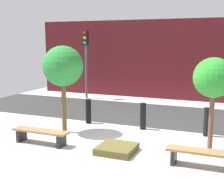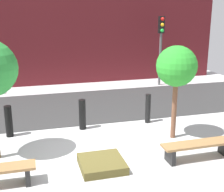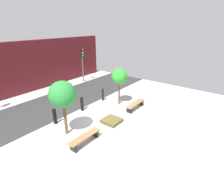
% 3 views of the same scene
% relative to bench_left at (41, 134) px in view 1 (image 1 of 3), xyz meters
% --- Properties ---
extents(ground_plane, '(18.00, 18.00, 0.00)m').
position_rel_bench_left_xyz_m(ground_plane, '(2.40, 1.06, -0.32)').
color(ground_plane, '#AFAFAF').
extents(road_strip, '(18.00, 4.17, 0.01)m').
position_rel_bench_left_xyz_m(road_strip, '(2.40, 5.07, -0.31)').
color(road_strip, '#2E2E2E').
rests_on(road_strip, ground).
extents(building_facade, '(16.20, 0.50, 4.23)m').
position_rel_bench_left_xyz_m(building_facade, '(2.40, 9.07, 1.80)').
color(building_facade, '#511419').
rests_on(building_facade, ground).
extents(bench_left, '(1.81, 0.43, 0.43)m').
position_rel_bench_left_xyz_m(bench_left, '(0.00, 0.00, 0.00)').
color(bench_left, black).
rests_on(bench_left, ground).
extents(bench_right, '(1.88, 0.43, 0.44)m').
position_rel_bench_left_xyz_m(bench_right, '(4.80, 0.00, 0.00)').
color(bench_right, black).
rests_on(bench_right, ground).
extents(planter_bed, '(1.02, 1.04, 0.19)m').
position_rel_bench_left_xyz_m(planter_bed, '(2.40, 0.20, -0.22)').
color(planter_bed, brown).
rests_on(planter_bed, ground).
extents(tree_behind_left_bench, '(1.36, 1.36, 2.95)m').
position_rel_bench_left_xyz_m(tree_behind_left_bench, '(0.00, 1.39, 1.93)').
color(tree_behind_left_bench, brown).
rests_on(tree_behind_left_bench, ground).
extents(tree_behind_right_bench, '(1.12, 1.12, 2.65)m').
position_rel_bench_left_xyz_m(tree_behind_right_bench, '(4.80, 1.39, 1.75)').
color(tree_behind_right_bench, brown).
rests_on(tree_behind_right_bench, ground).
extents(bollard_far_left, '(0.21, 0.21, 0.93)m').
position_rel_bench_left_xyz_m(bollard_far_left, '(0.25, 2.73, 0.15)').
color(bollard_far_left, black).
rests_on(bollard_far_left, ground).
extents(bollard_left, '(0.21, 0.21, 0.94)m').
position_rel_bench_left_xyz_m(bollard_left, '(2.40, 2.73, 0.16)').
color(bollard_left, black).
rests_on(bollard_left, ground).
extents(bollard_center, '(0.17, 0.17, 0.96)m').
position_rel_bench_left_xyz_m(bollard_center, '(4.56, 2.73, 0.16)').
color(bollard_center, black).
rests_on(bollard_center, ground).
extents(traffic_light_west, '(0.28, 0.27, 3.64)m').
position_rel_bench_left_xyz_m(traffic_light_west, '(-2.23, 7.44, 2.20)').
color(traffic_light_west, '#585858').
rests_on(traffic_light_west, ground).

